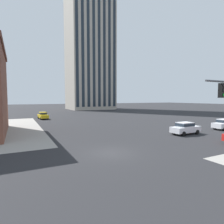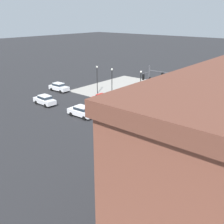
{
  "view_description": "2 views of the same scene",
  "coord_description": "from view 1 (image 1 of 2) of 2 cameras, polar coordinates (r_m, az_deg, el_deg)",
  "views": [
    {
      "loc": [
        -7.69,
        -15.3,
        4.98
      ],
      "look_at": [
        2.09,
        3.96,
        3.43
      ],
      "focal_mm": 30.4,
      "sensor_mm": 36.0,
      "label": 1
    },
    {
      "loc": [
        -14.56,
        29.27,
        14.49
      ],
      "look_at": [
        2.92,
        8.4,
        4.58
      ],
      "focal_mm": 42.66,
      "sensor_mm": 36.0,
      "label": 2
    }
  ],
  "objects": [
    {
      "name": "car_cross_eastbound",
      "position": [
        28.26,
        21.19,
        -4.44
      ],
      "size": [
        4.47,
        2.02,
        1.68
      ],
      "color": "silver",
      "rests_on": "ground"
    },
    {
      "name": "residential_tower_skyline_right",
      "position": [
        95.12,
        -6.82,
        24.04
      ],
      "size": [
        19.71,
        17.16,
        74.86
      ],
      "color": "#B2A899",
      "rests_on": "ground"
    },
    {
      "name": "ground_plane",
      "position": [
        17.84,
        -0.24,
        -12.11
      ],
      "size": [
        320.0,
        320.0,
        0.0
      ],
      "primitive_type": "plane",
      "color": "#262628"
    },
    {
      "name": "car_main_southbound_far",
      "position": [
        48.71,
        -20.05,
        -0.93
      ],
      "size": [
        2.16,
        4.53,
        1.68
      ],
      "color": "gold",
      "rests_on": "ground"
    }
  ]
}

